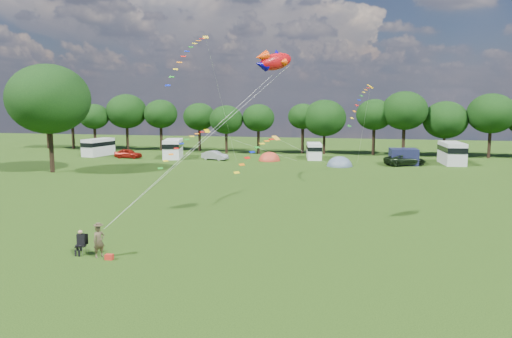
% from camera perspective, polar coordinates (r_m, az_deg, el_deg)
% --- Properties ---
extents(ground_plane, '(180.00, 180.00, 0.00)m').
position_cam_1_polar(ground_plane, '(29.42, -3.19, -9.89)').
color(ground_plane, black).
rests_on(ground_plane, ground).
extents(tree_line, '(102.98, 10.98, 10.27)m').
position_cam_1_polar(tree_line, '(82.11, 10.34, 6.00)').
color(tree_line, black).
rests_on(tree_line, ground).
extents(big_tree, '(10.00, 10.00, 13.28)m').
position_cam_1_polar(big_tree, '(66.45, -22.63, 7.38)').
color(big_tree, black).
rests_on(big_tree, ground).
extents(car_a, '(4.39, 1.88, 1.44)m').
position_cam_1_polar(car_a, '(79.29, -14.41, 1.73)').
color(car_a, maroon).
rests_on(car_a, ground).
extents(car_b, '(4.07, 2.61, 1.35)m').
position_cam_1_polar(car_b, '(74.81, -4.72, 1.56)').
color(car_b, '#9FA2A7').
rests_on(car_b, ground).
extents(car_d, '(6.27, 4.67, 1.56)m').
position_cam_1_polar(car_d, '(71.19, 16.68, 1.01)').
color(car_d, black).
rests_on(car_d, ground).
extents(campervan_a, '(3.39, 5.91, 2.72)m').
position_cam_1_polar(campervan_a, '(84.01, -17.57, 2.46)').
color(campervan_a, silver).
rests_on(campervan_a, ground).
extents(campervan_b, '(3.83, 6.30, 2.88)m').
position_cam_1_polar(campervan_b, '(77.84, -9.47, 2.37)').
color(campervan_b, white).
rests_on(campervan_b, ground).
extents(campervan_c, '(2.79, 5.19, 2.42)m').
position_cam_1_polar(campervan_c, '(76.12, 6.65, 2.12)').
color(campervan_c, white).
rests_on(campervan_c, ground).
extents(campervan_d, '(3.10, 6.40, 3.05)m').
position_cam_1_polar(campervan_d, '(74.91, 21.48, 1.78)').
color(campervan_d, silver).
rests_on(campervan_d, ground).
extents(tent_orange, '(3.26, 3.57, 2.55)m').
position_cam_1_polar(tent_orange, '(73.70, 1.54, 0.97)').
color(tent_orange, '#BD3B23').
rests_on(tent_orange, ground).
extents(tent_greyblue, '(3.53, 3.87, 2.63)m').
position_cam_1_polar(tent_greyblue, '(68.56, 9.52, 0.34)').
color(tent_greyblue, slate).
rests_on(tent_greyblue, ground).
extents(awning_navy, '(3.90, 3.29, 2.26)m').
position_cam_1_polar(awning_navy, '(71.74, 16.50, 1.35)').
color(awning_navy, '#161837').
rests_on(awning_navy, ground).
extents(kite_flyer, '(0.78, 0.81, 1.87)m').
position_cam_1_polar(kite_flyer, '(30.26, -17.51, -7.89)').
color(kite_flyer, brown).
rests_on(kite_flyer, ground).
extents(camp_chair, '(0.75, 0.77, 1.47)m').
position_cam_1_polar(camp_chair, '(31.20, -19.37, -7.61)').
color(camp_chair, '#99999E').
rests_on(camp_chair, ground).
extents(kite_bag, '(0.45, 0.31, 0.31)m').
position_cam_1_polar(kite_bag, '(29.87, -16.43, -9.62)').
color(kite_bag, red).
rests_on(kite_bag, ground).
extents(fish_kite, '(2.74, 2.96, 1.71)m').
position_cam_1_polar(fish_kite, '(34.17, 1.96, 12.20)').
color(fish_kite, red).
rests_on(fish_kite, ground).
extents(streamer_kite_a, '(3.37, 5.53, 5.77)m').
position_cam_1_polar(streamer_kite_a, '(56.55, -7.55, 13.10)').
color(streamer_kite_a, gold).
rests_on(streamer_kite_a, ground).
extents(streamer_kite_b, '(4.24, 4.65, 3.78)m').
position_cam_1_polar(streamer_kite_b, '(51.74, -7.78, 3.05)').
color(streamer_kite_b, '#EEBD00').
rests_on(streamer_kite_b, ground).
extents(streamer_kite_c, '(3.15, 5.03, 2.82)m').
position_cam_1_polar(streamer_kite_c, '(42.59, 0.53, 2.40)').
color(streamer_kite_c, yellow).
rests_on(streamer_kite_c, ground).
extents(streamer_kite_d, '(2.61, 5.20, 4.33)m').
position_cam_1_polar(streamer_kite_d, '(53.72, 12.02, 7.88)').
color(streamer_kite_d, '#FFB500').
rests_on(streamer_kite_d, ground).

